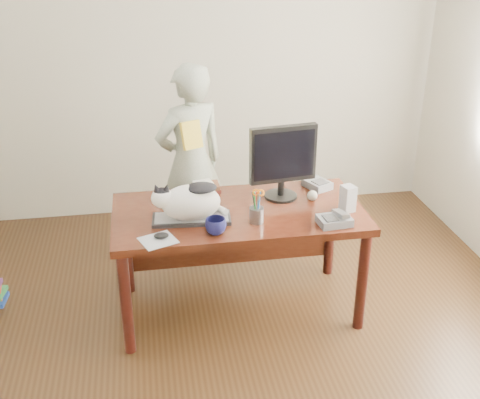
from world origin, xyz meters
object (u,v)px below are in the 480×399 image
baseball (312,196)px  book_stack (205,187)px  mouse (161,236)px  calculator (317,184)px  pen_cup (257,213)px  monitor (283,158)px  person (191,164)px  speaker (348,199)px  keyboard (192,219)px  phone (335,220)px  coffee_mug (216,226)px  cat (188,201)px  desk (237,225)px

baseball → book_stack: size_ratio=0.32×
mouse → calculator: size_ratio=0.46×
baseball → pen_cup: bearing=-149.7°
mouse → monitor: bearing=6.4°
baseball → person: (-0.74, 0.75, -0.02)m
book_stack → person: bearing=89.6°
speaker → baseball: 0.26m
speaker → keyboard: bearing=162.4°
phone → baseball: size_ratio=3.06×
coffee_mug → phone: bearing=-0.1°
pen_cup → phone: pen_cup is taller
cat → pen_cup: bearing=-7.2°
speaker → desk: bearing=147.8°
pen_cup → calculator: 0.68m
cat → coffee_mug: size_ratio=3.80×
pen_cup → book_stack: 0.56m
phone → calculator: phone is taller
desk → calculator: bearing=17.2°
person → pen_cup: bearing=84.5°
monitor → cat: bearing=-167.1°
baseball → person: 1.05m
cat → speaker: size_ratio=2.78×
mouse → coffee_mug: bearing=-19.2°
keyboard → monitor: monitor is taller
coffee_mug → keyboard: bearing=123.7°
phone → speaker: 0.22m
monitor → phone: 0.54m
baseball → person: person is taller
speaker → coffee_mug: bearing=174.6°
keyboard → phone: phone is taller
cat → phone: 0.90m
keyboard → calculator: (0.91, 0.36, 0.01)m
keyboard → person: bearing=89.5°
calculator → coffee_mug: bearing=-169.4°
cat → desk: bearing=32.4°
calculator → phone: bearing=-119.4°
pen_cup → baseball: bearing=30.3°
pen_cup → keyboard: bearing=167.8°
baseball → keyboard: bearing=-168.7°
monitor → mouse: monitor is taller
pen_cup → coffee_mug: pen_cup is taller
desk → calculator: calculator is taller
mouse → book_stack: (0.33, 0.62, 0.01)m
desk → mouse: bearing=-143.6°
calculator → person: 1.00m
phone → keyboard: bearing=162.5°
coffee_mug → speaker: bearing=10.8°
coffee_mug → phone: coffee_mug is taller
keyboard → cat: size_ratio=1.04×
keyboard → mouse: bearing=-129.7°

